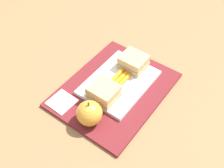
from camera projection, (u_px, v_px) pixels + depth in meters
ground_plane at (114, 91)px, 0.87m from camera, size 2.40×2.40×0.00m
lunchbag_mat at (114, 90)px, 0.86m from camera, size 0.36×0.28×0.01m
food_tray at (119, 82)px, 0.87m from camera, size 0.23×0.17×0.01m
sandwich_half_left at (133, 62)px, 0.89m from camera, size 0.07×0.08×0.04m
sandwich_half_right at (104, 92)px, 0.81m from camera, size 0.07×0.08×0.04m
carrot_sticks_bundle at (119, 79)px, 0.86m from camera, size 0.08×0.04×0.02m
apple at (89, 113)px, 0.75m from camera, size 0.07×0.07×0.08m
paper_napkin at (62, 102)px, 0.82m from camera, size 0.07×0.07×0.00m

